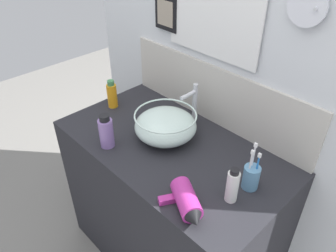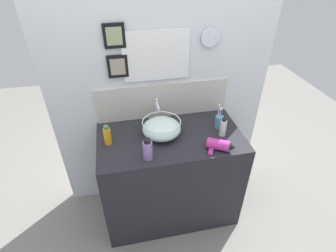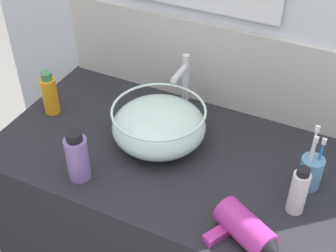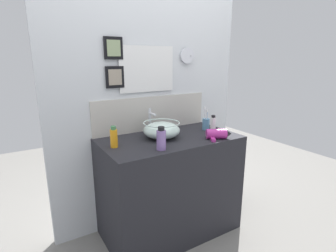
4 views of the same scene
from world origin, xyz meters
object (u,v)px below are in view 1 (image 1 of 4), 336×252
at_px(hair_drier, 187,202).
at_px(soap_dispenser, 232,186).
at_px(faucet, 193,101).
at_px(spray_bottle, 106,132).
at_px(toothbrush_cup, 251,177).
at_px(lotion_bottle, 112,95).
at_px(glass_bowl_sink, 166,125).

height_order(hair_drier, soap_dispenser, soap_dispenser).
xyz_separation_m(faucet, soap_dispenser, (0.46, -0.28, -0.05)).
bearing_deg(hair_drier, spray_bottle, 178.62).
distance_m(hair_drier, toothbrush_cup, 0.28).
xyz_separation_m(toothbrush_cup, lotion_bottle, (-0.87, -0.03, 0.02)).
bearing_deg(faucet, spray_bottle, -108.29).
xyz_separation_m(lotion_bottle, soap_dispenser, (0.86, -0.08, -0.00)).
relative_size(glass_bowl_sink, faucet, 1.38).
bearing_deg(lotion_bottle, toothbrush_cup, 2.05).
xyz_separation_m(toothbrush_cup, spray_bottle, (-0.61, -0.25, 0.02)).
distance_m(faucet, hair_drier, 0.58).
bearing_deg(hair_drier, toothbrush_cup, 70.60).
bearing_deg(hair_drier, faucet, 130.65).
height_order(toothbrush_cup, lotion_bottle, toothbrush_cup).
height_order(glass_bowl_sink, lotion_bottle, lotion_bottle).
relative_size(glass_bowl_sink, spray_bottle, 1.77).
height_order(hair_drier, lotion_bottle, lotion_bottle).
height_order(glass_bowl_sink, soap_dispenser, soap_dispenser).
height_order(glass_bowl_sink, hair_drier, glass_bowl_sink).
bearing_deg(spray_bottle, toothbrush_cup, 22.56).
xyz_separation_m(soap_dispenser, spray_bottle, (-0.60, -0.15, 0.00)).
xyz_separation_m(glass_bowl_sink, spray_bottle, (-0.14, -0.24, 0.01)).
relative_size(hair_drier, soap_dispenser, 1.42).
xyz_separation_m(hair_drier, soap_dispenser, (0.08, 0.16, 0.03)).
xyz_separation_m(glass_bowl_sink, faucet, (-0.00, 0.19, 0.05)).
height_order(glass_bowl_sink, toothbrush_cup, toothbrush_cup).
bearing_deg(faucet, glass_bowl_sink, -90.00).
xyz_separation_m(faucet, lotion_bottle, (-0.40, -0.20, -0.05)).
relative_size(glass_bowl_sink, toothbrush_cup, 1.41).
bearing_deg(lotion_bottle, spray_bottle, -40.11).
height_order(lotion_bottle, spray_bottle, spray_bottle).
bearing_deg(spray_bottle, soap_dispenser, 13.69).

